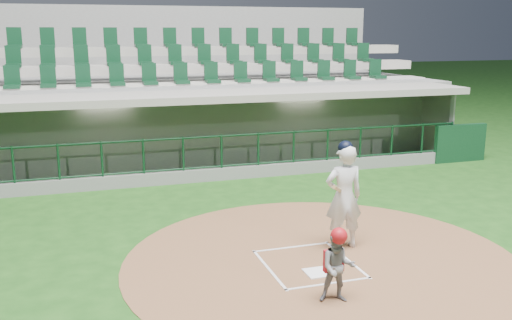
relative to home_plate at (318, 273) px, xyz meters
The scene contains 8 objects.
ground 0.70m from the home_plate, 90.00° to the left, with size 120.00×120.00×0.00m, color #184313.
dirt_circle 0.58m from the home_plate, 59.04° to the left, with size 7.20×7.20×0.01m, color brown.
home_plate is the anchor object (origin of this frame).
batter_box_chalk 0.40m from the home_plate, 90.00° to the left, with size 1.55×1.80×0.01m.
dugout_structure 8.58m from the home_plate, 89.43° to the left, with size 16.40×3.70×3.00m.
seating_deck 11.69m from the home_plate, 90.00° to the left, with size 17.00×6.72×5.15m.
batter 1.71m from the home_plate, 46.40° to the left, with size 0.92×0.91×2.08m.
catcher 1.19m from the home_plate, 97.71° to the right, with size 0.64×0.57×1.19m.
Camera 1 is at (-3.78, -9.06, 4.07)m, focal length 40.00 mm.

